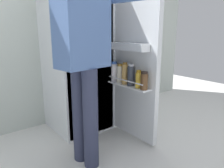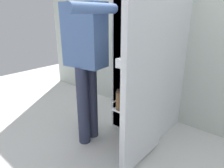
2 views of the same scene
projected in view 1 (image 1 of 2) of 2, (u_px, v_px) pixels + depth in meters
name	position (u px, v px, depth m)	size (l,w,h in m)	color
ground_plane	(107.00, 145.00, 2.10)	(6.85, 6.85, 0.00)	silver
kitchen_wall	(60.00, 12.00, 2.48)	(4.40, 0.10, 2.60)	beige
refrigerator	(81.00, 54.00, 2.29)	(0.63, 1.19, 1.70)	silver
person	(84.00, 47.00, 1.60)	(0.58, 0.66, 1.63)	#2D334C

